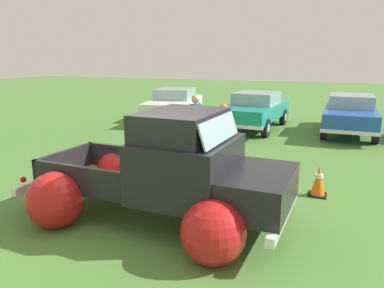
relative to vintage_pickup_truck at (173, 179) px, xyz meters
name	(u,v)px	position (x,y,z in m)	size (l,w,h in m)	color
ground_plane	(154,217)	(-0.39, 0.01, -0.76)	(80.00, 80.00, 0.00)	#477A33
vintage_pickup_truck	(173,179)	(0.00, 0.00, 0.00)	(4.67, 2.85, 1.96)	black
show_car_0	(174,103)	(-4.42, 9.41, 0.03)	(2.62, 4.75, 1.43)	black
show_car_1	(255,109)	(-0.67, 8.97, 0.03)	(2.11, 4.53, 1.43)	black
show_car_2	(350,113)	(2.81, 9.36, 0.03)	(1.83, 4.55, 1.43)	black
spectator_0	(196,122)	(-1.17, 3.90, 0.27)	(0.44, 0.53, 1.78)	#4C4742
spectator_1	(223,131)	(-0.28, 3.59, 0.16)	(0.54, 0.40, 1.62)	navy
lane_cone_0	(318,181)	(2.20, 2.22, -0.45)	(0.36, 0.36, 0.63)	black
lane_cone_1	(93,154)	(-3.38, 2.21, -0.45)	(0.36, 0.36, 0.63)	black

